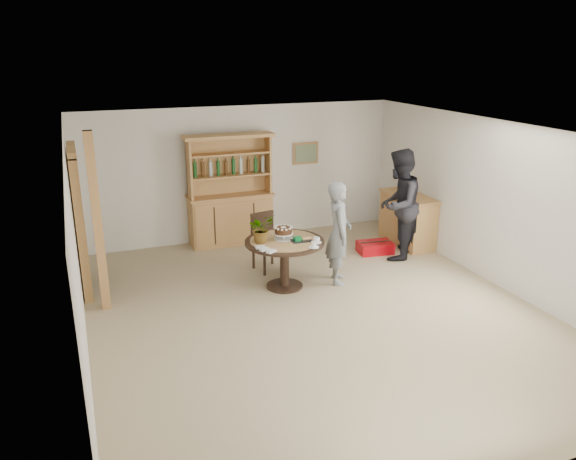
# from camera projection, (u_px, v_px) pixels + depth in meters

# --- Properties ---
(ground) EXTENTS (7.00, 7.00, 0.00)m
(ground) POSITION_uv_depth(u_px,v_px,m) (315.00, 312.00, 7.81)
(ground) COLOR tan
(ground) RESTS_ON ground
(room_shell) EXTENTS (6.04, 7.04, 2.52)m
(room_shell) POSITION_uv_depth(u_px,v_px,m) (318.00, 191.00, 7.27)
(room_shell) COLOR white
(room_shell) RESTS_ON ground
(doorway) EXTENTS (0.13, 1.10, 2.18)m
(doorway) POSITION_uv_depth(u_px,v_px,m) (78.00, 219.00, 8.22)
(doorway) COLOR black
(doorway) RESTS_ON ground
(pine_post) EXTENTS (0.12, 0.12, 2.50)m
(pine_post) POSITION_uv_depth(u_px,v_px,m) (98.00, 224.00, 7.55)
(pine_post) COLOR #BD7F4F
(pine_post) RESTS_ON ground
(hutch) EXTENTS (1.62, 0.54, 2.04)m
(hutch) POSITION_uv_depth(u_px,v_px,m) (230.00, 207.00, 10.36)
(hutch) COLOR tan
(hutch) RESTS_ON ground
(sideboard) EXTENTS (0.54, 1.26, 0.94)m
(sideboard) POSITION_uv_depth(u_px,v_px,m) (408.00, 219.00, 10.37)
(sideboard) COLOR tan
(sideboard) RESTS_ON ground
(dining_table) EXTENTS (1.20, 1.20, 0.76)m
(dining_table) POSITION_uv_depth(u_px,v_px,m) (285.00, 250.00, 8.44)
(dining_table) COLOR black
(dining_table) RESTS_ON ground
(dining_chair) EXTENTS (0.50, 0.50, 0.95)m
(dining_chair) POSITION_uv_depth(u_px,v_px,m) (266.00, 238.00, 9.19)
(dining_chair) COLOR black
(dining_chair) RESTS_ON ground
(birthday_cake) EXTENTS (0.30, 0.30, 0.20)m
(birthday_cake) POSITION_uv_depth(u_px,v_px,m) (283.00, 231.00, 8.40)
(birthday_cake) COLOR white
(birthday_cake) RESTS_ON dining_table
(flower_vase) EXTENTS (0.47, 0.44, 0.42)m
(flower_vase) POSITION_uv_depth(u_px,v_px,m) (261.00, 228.00, 8.25)
(flower_vase) COLOR #3F7233
(flower_vase) RESTS_ON dining_table
(gift_tray) EXTENTS (0.30, 0.20, 0.08)m
(gift_tray) POSITION_uv_depth(u_px,v_px,m) (301.00, 239.00, 8.35)
(gift_tray) COLOR black
(gift_tray) RESTS_ON dining_table
(coffee_cup_a) EXTENTS (0.15, 0.15, 0.09)m
(coffee_cup_a) POSITION_uv_depth(u_px,v_px,m) (317.00, 240.00, 8.27)
(coffee_cup_a) COLOR white
(coffee_cup_a) RESTS_ON dining_table
(coffee_cup_b) EXTENTS (0.15, 0.15, 0.08)m
(coffee_cup_b) POSITION_uv_depth(u_px,v_px,m) (314.00, 245.00, 8.08)
(coffee_cup_b) COLOR white
(coffee_cup_b) RESTS_ON dining_table
(napkins) EXTENTS (0.24, 0.33, 0.03)m
(napkins) POSITION_uv_depth(u_px,v_px,m) (265.00, 249.00, 7.97)
(napkins) COLOR white
(napkins) RESTS_ON dining_table
(teen_boy) EXTENTS (0.55, 0.68, 1.61)m
(teen_boy) POSITION_uv_depth(u_px,v_px,m) (339.00, 233.00, 8.58)
(teen_boy) COLOR slate
(teen_boy) RESTS_ON ground
(adult_person) EXTENTS (1.17, 1.15, 1.91)m
(adult_person) POSITION_uv_depth(u_px,v_px,m) (399.00, 205.00, 9.54)
(adult_person) COLOR black
(adult_person) RESTS_ON ground
(red_suitcase) EXTENTS (0.65, 0.48, 0.21)m
(red_suitcase) POSITION_uv_depth(u_px,v_px,m) (375.00, 247.00, 10.02)
(red_suitcase) COLOR #BB0911
(red_suitcase) RESTS_ON ground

